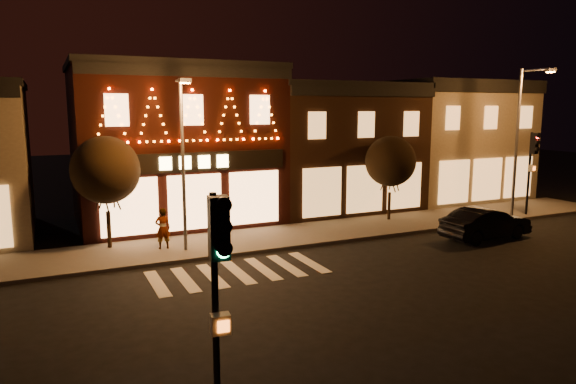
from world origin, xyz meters
TOP-DOWN VIEW (x-y plane):
  - ground at (0.00, 0.00)m, footprint 120.00×120.00m
  - sidewalk_far at (2.00, 8.00)m, footprint 44.00×4.00m
  - building_pulp at (0.00, 13.98)m, footprint 10.20×8.34m
  - building_right_a at (9.50, 13.99)m, footprint 9.20×8.28m
  - building_right_b at (18.50, 13.99)m, footprint 9.20×8.28m
  - traffic_signal_near at (-3.78, -5.84)m, footprint 0.35×0.48m
  - traffic_signal_far at (18.11, 6.44)m, footprint 0.39×0.53m
  - streetlamp_mid at (-1.16, 7.15)m, footprint 0.48×1.63m
  - streetlamp_right at (17.05, 6.37)m, footprint 0.58×1.84m
  - tree_left at (-4.00, 9.17)m, footprint 2.86×2.86m
  - tree_right at (10.31, 8.78)m, footprint 2.68×2.68m
  - dark_sedan at (12.23, 3.84)m, footprint 4.59×1.78m
  - pedestrian at (-1.94, 7.98)m, footprint 0.66×0.44m

SIDE VIEW (x-z plane):
  - ground at x=0.00m, z-range 0.00..0.00m
  - sidewalk_far at x=2.00m, z-range 0.00..0.15m
  - dark_sedan at x=12.23m, z-range 0.00..1.49m
  - pedestrian at x=-1.94m, z-range 0.15..1.91m
  - tree_right at x=10.31m, z-range 1.05..5.54m
  - traffic_signal_near at x=-3.78m, z-range 1.09..5.68m
  - traffic_signal_far at x=18.11m, z-range 1.14..5.76m
  - tree_left at x=-4.00m, z-range 1.11..5.90m
  - building_right_a at x=9.50m, z-range 0.01..7.51m
  - building_right_b at x=18.50m, z-range 0.01..7.81m
  - building_pulp at x=0.00m, z-range 0.01..8.31m
  - streetlamp_mid at x=-1.16m, z-range 0.77..7.87m
  - streetlamp_right at x=17.05m, z-range 0.84..8.84m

